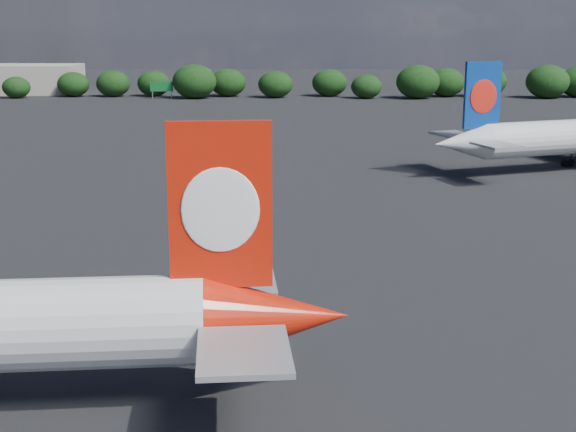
{
  "coord_description": "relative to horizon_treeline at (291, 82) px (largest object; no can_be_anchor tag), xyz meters",
  "views": [
    {
      "loc": [
        16.21,
        -36.65,
        19.83
      ],
      "look_at": [
        16.0,
        12.0,
        8.0
      ],
      "focal_mm": 50.0,
      "sensor_mm": 36.0,
      "label": 1
    }
  ],
  "objects": [
    {
      "name": "terminal_building",
      "position": [
        -81.13,
        12.27,
        -0.04
      ],
      "size": [
        42.0,
        16.0,
        8.0
      ],
      "color": "gray",
      "rests_on": "ground"
    },
    {
      "name": "horizon_treeline",
      "position": [
        0.0,
        0.0,
        0.0
      ],
      "size": [
        207.09,
        17.38,
        9.2
      ],
      "color": "black",
      "rests_on": "ground"
    },
    {
      "name": "highway_sign",
      "position": [
        -34.13,
        -3.73,
        -0.91
      ],
      "size": [
        6.0,
        0.3,
        4.5
      ],
      "color": "#125C26",
      "rests_on": "ground"
    },
    {
      "name": "billboard_yellow",
      "position": [
        -4.13,
        2.27,
        -0.17
      ],
      "size": [
        5.0,
        0.3,
        5.5
      ],
      "color": "yellow",
      "rests_on": "ground"
    },
    {
      "name": "ground",
      "position": [
        -16.13,
        -119.73,
        -4.04
      ],
      "size": [
        500.0,
        500.0,
        0.0
      ],
      "primitive_type": "plane",
      "color": "black",
      "rests_on": "ground"
    }
  ]
}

